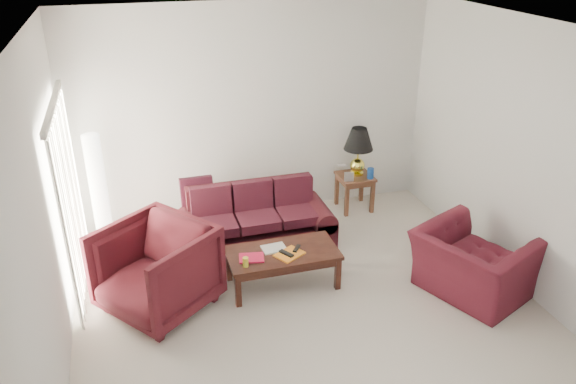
# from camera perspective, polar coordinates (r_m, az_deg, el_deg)

# --- Properties ---
(floor) EXTENTS (5.00, 5.00, 0.00)m
(floor) POSITION_cam_1_polar(r_m,az_deg,el_deg) (6.35, 2.23, -11.81)
(floor) COLOR beige
(floor) RESTS_ON ground
(blinds) EXTENTS (0.10, 2.00, 2.16)m
(blinds) POSITION_cam_1_polar(r_m,az_deg,el_deg) (6.71, -21.40, -0.71)
(blinds) COLOR silver
(blinds) RESTS_ON ground
(sofa) EXTENTS (1.99, 0.90, 0.81)m
(sofa) POSITION_cam_1_polar(r_m,az_deg,el_deg) (7.26, -3.24, -2.85)
(sofa) COLOR black
(sofa) RESTS_ON ground
(throw_pillow) EXTENTS (0.43, 0.21, 0.44)m
(throw_pillow) POSITION_cam_1_polar(r_m,az_deg,el_deg) (7.44, -9.23, -0.10)
(throw_pillow) COLOR black
(throw_pillow) RESTS_ON sofa
(end_table) EXTENTS (0.50, 0.50, 0.54)m
(end_table) POSITION_cam_1_polar(r_m,az_deg,el_deg) (8.37, 6.76, 0.01)
(end_table) COLOR #482018
(end_table) RESTS_ON ground
(table_lamp) EXTENTS (0.47, 0.47, 0.71)m
(table_lamp) POSITION_cam_1_polar(r_m,az_deg,el_deg) (8.17, 7.13, 4.10)
(table_lamp) COLOR #E7D848
(table_lamp) RESTS_ON end_table
(clock) EXTENTS (0.14, 0.07, 0.13)m
(clock) POSITION_cam_1_polar(r_m,az_deg,el_deg) (8.05, 6.21, 1.56)
(clock) COLOR silver
(clock) RESTS_ON end_table
(blue_canister) EXTENTS (0.12, 0.12, 0.15)m
(blue_canister) POSITION_cam_1_polar(r_m,az_deg,el_deg) (8.17, 8.38, 1.89)
(blue_canister) COLOR #164495
(blue_canister) RESTS_ON end_table
(picture_frame) EXTENTS (0.14, 0.16, 0.05)m
(picture_frame) POSITION_cam_1_polar(r_m,az_deg,el_deg) (8.39, 5.45, 2.70)
(picture_frame) COLOR silver
(picture_frame) RESTS_ON end_table
(floor_lamp) EXTENTS (0.33, 0.33, 1.55)m
(floor_lamp) POSITION_cam_1_polar(r_m,az_deg,el_deg) (7.57, -18.69, 0.16)
(floor_lamp) COLOR white
(floor_lamp) RESTS_ON ground
(armchair_left) EXTENTS (1.50, 1.50, 0.99)m
(armchair_left) POSITION_cam_1_polar(r_m,az_deg,el_deg) (6.25, -13.26, -7.68)
(armchair_left) COLOR #3B0D13
(armchair_left) RESTS_ON ground
(armchair_right) EXTENTS (1.40, 1.47, 0.76)m
(armchair_right) POSITION_cam_1_polar(r_m,az_deg,el_deg) (6.72, 18.27, -6.97)
(armchair_right) COLOR #430F18
(armchair_right) RESTS_ON ground
(coffee_table) EXTENTS (1.41, 0.99, 0.45)m
(coffee_table) POSITION_cam_1_polar(r_m,az_deg,el_deg) (6.61, -0.55, -7.71)
(coffee_table) COLOR black
(coffee_table) RESTS_ON ground
(magazine_red) EXTENTS (0.31, 0.26, 0.02)m
(magazine_red) POSITION_cam_1_polar(r_m,az_deg,el_deg) (6.37, -3.73, -6.70)
(magazine_red) COLOR #AD1131
(magazine_red) RESTS_ON coffee_table
(magazine_white) EXTENTS (0.29, 0.22, 0.02)m
(magazine_white) POSITION_cam_1_polar(r_m,az_deg,el_deg) (6.54, -1.44, -5.73)
(magazine_white) COLOR beige
(magazine_white) RESTS_ON coffee_table
(magazine_orange) EXTENTS (0.38, 0.36, 0.02)m
(magazine_orange) POSITION_cam_1_polar(r_m,az_deg,el_deg) (6.42, 0.15, -6.34)
(magazine_orange) COLOR orange
(magazine_orange) RESTS_ON coffee_table
(remote_a) EXTENTS (0.15, 0.19, 0.02)m
(remote_a) POSITION_cam_1_polar(r_m,az_deg,el_deg) (6.40, -0.17, -6.25)
(remote_a) COLOR black
(remote_a) RESTS_ON coffee_table
(remote_b) EXTENTS (0.13, 0.15, 0.02)m
(remote_b) POSITION_cam_1_polar(r_m,az_deg,el_deg) (6.50, 0.89, -5.74)
(remote_b) COLOR black
(remote_b) RESTS_ON coffee_table
(yellow_glass) EXTENTS (0.08, 0.08, 0.11)m
(yellow_glass) POSITION_cam_1_polar(r_m,az_deg,el_deg) (6.21, -4.33, -7.11)
(yellow_glass) COLOR gold
(yellow_glass) RESTS_ON coffee_table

